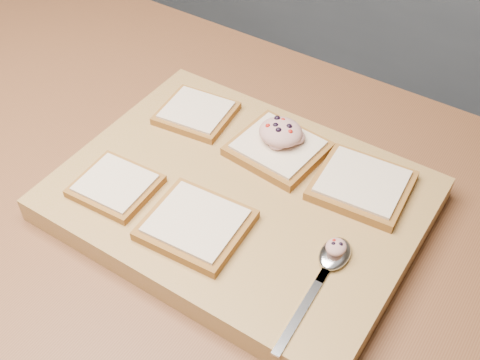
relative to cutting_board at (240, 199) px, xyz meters
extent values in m
cube|color=brown|center=(0.04, 0.01, -0.05)|extent=(2.00, 0.80, 0.06)
cube|color=#A27645|center=(0.00, 0.00, 0.00)|extent=(0.51, 0.39, 0.04)
cube|color=brown|center=(-0.15, 0.10, 0.03)|extent=(0.12, 0.12, 0.01)
cube|color=beige|center=(-0.15, 0.10, 0.03)|extent=(0.11, 0.10, 0.00)
cube|color=brown|center=(0.01, 0.10, 0.03)|extent=(0.14, 0.13, 0.01)
cube|color=beige|center=(0.01, 0.10, 0.04)|extent=(0.12, 0.11, 0.00)
cube|color=brown|center=(0.15, 0.10, 0.03)|extent=(0.14, 0.13, 0.01)
cube|color=beige|center=(0.15, 0.10, 0.04)|extent=(0.12, 0.11, 0.00)
cube|color=brown|center=(-0.15, -0.10, 0.03)|extent=(0.11, 0.11, 0.01)
cube|color=beige|center=(-0.15, -0.10, 0.03)|extent=(0.10, 0.09, 0.00)
cube|color=brown|center=(-0.01, -0.09, 0.03)|extent=(0.14, 0.13, 0.01)
cube|color=beige|center=(-0.01, -0.09, 0.04)|extent=(0.12, 0.11, 0.00)
ellipsoid|color=tan|center=(0.00, 0.11, 0.05)|extent=(0.07, 0.06, 0.03)
sphere|color=black|center=(0.01, 0.11, 0.07)|extent=(0.01, 0.01, 0.01)
sphere|color=black|center=(-0.01, 0.12, 0.07)|extent=(0.01, 0.01, 0.01)
sphere|color=black|center=(0.01, 0.10, 0.07)|extent=(0.01, 0.01, 0.01)
sphere|color=black|center=(0.00, 0.10, 0.07)|extent=(0.01, 0.01, 0.01)
sphere|color=#A5140C|center=(0.02, 0.10, 0.06)|extent=(0.01, 0.01, 0.01)
sphere|color=#A5140C|center=(0.00, 0.12, 0.06)|extent=(0.01, 0.01, 0.01)
sphere|color=#A5140C|center=(-0.01, 0.10, 0.06)|extent=(0.01, 0.01, 0.01)
ellipsoid|color=silver|center=(0.17, -0.03, 0.03)|extent=(0.04, 0.06, 0.01)
cube|color=silver|center=(0.17, -0.06, 0.02)|extent=(0.01, 0.04, 0.00)
cube|color=silver|center=(0.17, -0.13, 0.02)|extent=(0.02, 0.15, 0.00)
ellipsoid|color=tan|center=(0.17, -0.03, 0.04)|extent=(0.03, 0.03, 0.01)
sphere|color=black|center=(0.17, -0.03, 0.05)|extent=(0.01, 0.01, 0.01)
sphere|color=black|center=(0.17, -0.04, 0.05)|extent=(0.01, 0.01, 0.01)
sphere|color=#A5140C|center=(0.16, -0.03, 0.05)|extent=(0.01, 0.01, 0.01)
camera|label=1|loc=(0.33, -0.50, 0.65)|focal=45.00mm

